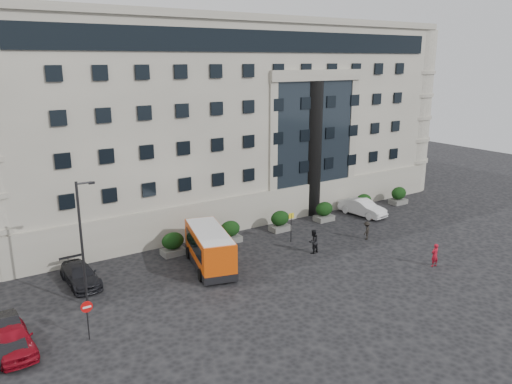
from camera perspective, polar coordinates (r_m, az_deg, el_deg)
ground at (r=35.71m, az=1.82°, el=-9.77°), size 120.00×120.00×0.00m
civic_building at (r=54.74m, az=-6.38°, el=8.63°), size 44.00×24.00×18.00m
entrance_column at (r=48.68m, az=6.45°, el=4.88°), size 1.80×1.80×13.00m
hedge_a at (r=39.84m, az=-9.47°, el=-5.84°), size 1.80×1.26×1.84m
hedge_b at (r=42.05m, az=-2.99°, el=-4.52°), size 1.80×1.26×1.84m
hedge_c at (r=44.76m, az=2.76°, el=-3.30°), size 1.80×1.26×1.84m
hedge_d at (r=47.88m, az=7.80°, el=-2.20°), size 1.80×1.26×1.84m
hedge_e at (r=51.35m, az=12.18°, el=-1.23°), size 1.80×1.26×1.84m
hedge_f at (r=55.08m, az=15.98°, el=-0.38°), size 1.80×1.26×1.84m
street_lamp at (r=32.01m, az=-19.22°, el=-5.18°), size 1.16×0.18×8.00m
bus_stop_sign at (r=41.87m, az=4.04°, el=-3.47°), size 0.50×0.08×2.52m
no_entry_sign at (r=29.24m, az=-18.74°, el=-12.92°), size 0.64×0.16×2.32m
minibus at (r=36.99m, az=-5.34°, el=-6.28°), size 4.05×7.21×2.85m
red_truck at (r=44.79m, az=-23.25°, el=-3.79°), size 3.28×5.70×2.89m
parked_car_a at (r=30.06m, az=-26.09°, el=-14.78°), size 2.06×4.67×1.56m
parked_car_b at (r=30.52m, az=-26.79°, el=-14.41°), size 1.65×4.74×1.56m
parked_car_c at (r=36.51m, az=-19.42°, el=-8.93°), size 2.02×4.73×1.36m
parked_car_d at (r=43.73m, az=-22.05°, el=-5.14°), size 3.32×5.65×1.47m
white_taxi at (r=50.20m, az=12.07°, el=-1.73°), size 2.33×5.11×1.62m
pedestrian_a at (r=39.50m, az=19.75°, el=-6.81°), size 0.68×0.48×1.77m
pedestrian_b at (r=39.92m, az=6.55°, el=-5.63°), size 1.06×0.89×1.93m
pedestrian_c at (r=43.68m, az=12.53°, el=-4.31°), size 1.18×0.99×1.58m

